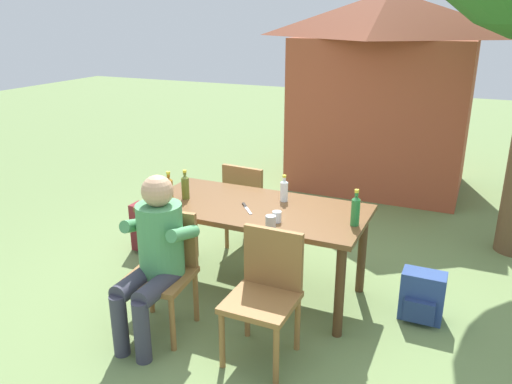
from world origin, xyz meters
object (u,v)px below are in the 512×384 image
(bottle_clear, at_px, (284,190))
(bottle_olive, at_px, (185,186))
(backpack_by_far_side, at_px, (422,297))
(backpack_by_near_side, at_px, (149,229))
(bottle_green, at_px, (355,210))
(dining_table, at_px, (256,217))
(chair_far_left, at_px, (249,202))
(bottle_amber, at_px, (169,189))
(cup_glass, at_px, (277,217))
(person_in_white_shirt, at_px, (155,251))
(chair_near_left, at_px, (164,265))
(brick_kiosk, at_px, (383,88))
(cup_steel, at_px, (271,222))
(chair_near_right, at_px, (266,288))
(table_knife, at_px, (246,208))

(bottle_clear, xyz_separation_m, bottle_olive, (-0.76, -0.28, 0.01))
(backpack_by_far_side, bearing_deg, backpack_by_near_side, 176.75)
(bottle_green, bearing_deg, dining_table, 175.87)
(chair_far_left, distance_m, bottle_olive, 0.91)
(bottle_amber, relative_size, cup_glass, 3.17)
(bottle_green, distance_m, bottle_amber, 1.49)
(backpack_by_near_side, bearing_deg, person_in_white_shirt, -51.67)
(chair_far_left, bearing_deg, dining_table, -60.97)
(person_in_white_shirt, relative_size, backpack_by_near_side, 2.52)
(dining_table, distance_m, chair_near_left, 0.85)
(chair_far_left, bearing_deg, brick_kiosk, 73.81)
(chair_near_left, height_order, backpack_by_far_side, chair_near_left)
(person_in_white_shirt, height_order, brick_kiosk, brick_kiosk)
(chair_near_left, height_order, person_in_white_shirt, person_in_white_shirt)
(chair_far_left, bearing_deg, cup_glass, -54.85)
(dining_table, height_order, chair_far_left, chair_far_left)
(bottle_clear, xyz_separation_m, cup_steel, (0.12, -0.57, -0.05))
(person_in_white_shirt, distance_m, cup_steel, 0.83)
(chair_far_left, xyz_separation_m, bottle_green, (1.21, -0.78, 0.39))
(bottle_clear, xyz_separation_m, backpack_by_far_side, (1.16, -0.08, -0.67))
(chair_near_left, distance_m, bottle_olive, 0.78)
(chair_far_left, height_order, backpack_by_near_side, chair_far_left)
(backpack_by_near_side, height_order, backpack_by_far_side, backpack_by_near_side)
(backpack_by_far_side, distance_m, brick_kiosk, 3.48)
(chair_near_left, xyz_separation_m, cup_glass, (0.68, 0.49, 0.31))
(bottle_amber, bearing_deg, backpack_by_far_side, 9.34)
(backpack_by_far_side, relative_size, brick_kiosk, 0.15)
(bottle_olive, bearing_deg, chair_far_left, 75.78)
(person_in_white_shirt, xyz_separation_m, bottle_green, (1.20, 0.78, 0.22))
(bottle_green, height_order, cup_steel, bottle_green)
(chair_near_left, distance_m, bottle_green, 1.44)
(bottle_amber, height_order, brick_kiosk, brick_kiosk)
(chair_near_right, relative_size, brick_kiosk, 0.35)
(dining_table, xyz_separation_m, bottle_amber, (-0.68, -0.21, 0.20))
(backpack_by_near_side, bearing_deg, chair_near_left, -49.01)
(person_in_white_shirt, height_order, bottle_clear, person_in_white_shirt)
(bottle_green, xyz_separation_m, table_knife, (-0.86, -0.01, -0.11))
(bottle_clear, bearing_deg, brick_kiosk, 86.70)
(chair_far_left, relative_size, bottle_amber, 3.34)
(chair_near_right, bearing_deg, cup_glass, 104.21)
(dining_table, height_order, chair_near_right, chair_near_right)
(person_in_white_shirt, bearing_deg, chair_near_left, 94.38)
(chair_near_left, bearing_deg, dining_table, 60.86)
(chair_far_left, relative_size, bottle_clear, 3.93)
(bottle_green, xyz_separation_m, cup_steel, (-0.53, -0.30, -0.07))
(cup_steel, bearing_deg, dining_table, 127.41)
(cup_steel, xyz_separation_m, brick_kiosk, (0.06, 3.63, 0.50))
(dining_table, distance_m, table_knife, 0.13)
(chair_near_left, bearing_deg, cup_steel, 28.09)
(brick_kiosk, bearing_deg, person_in_white_shirt, -100.11)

